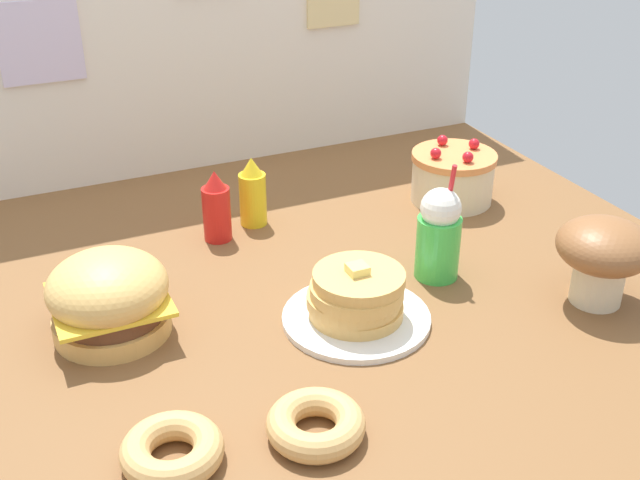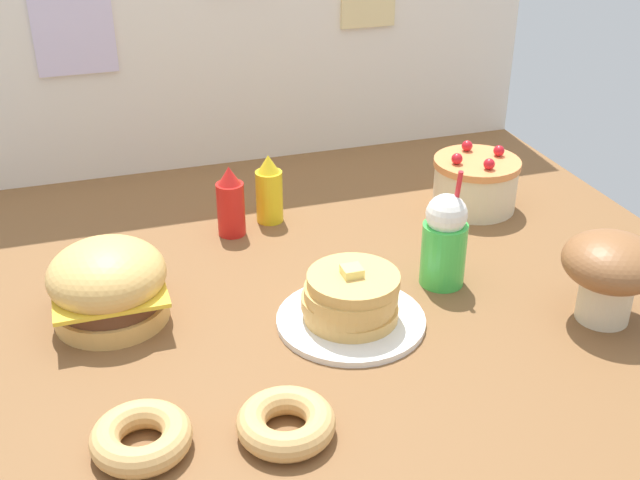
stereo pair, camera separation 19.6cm
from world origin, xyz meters
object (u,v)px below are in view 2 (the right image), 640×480
(donut_chocolate, at_px, (286,422))
(mustard_bottle, at_px, (269,191))
(layer_cake, at_px, (475,183))
(mushroom_stool, at_px, (611,269))
(donut_pink_glaze, at_px, (141,437))
(burger, at_px, (108,284))
(cream_soda_cup, at_px, (444,240))
(ketchup_bottle, at_px, (231,203))
(pancake_stack, at_px, (351,303))

(donut_chocolate, bearing_deg, mustard_bottle, 77.14)
(layer_cake, xyz_separation_m, mushroom_stool, (0.00, -0.66, 0.06))
(mustard_bottle, bearing_deg, donut_chocolate, -102.86)
(donut_chocolate, bearing_deg, donut_pink_glaze, 170.59)
(burger, height_order, mushroom_stool, mushroom_stool)
(cream_soda_cup, distance_m, mushroom_stool, 0.41)
(ketchup_bottle, bearing_deg, donut_chocolate, -95.45)
(pancake_stack, relative_size, cream_soda_cup, 1.13)
(layer_cake, relative_size, donut_pink_glaze, 1.34)
(pancake_stack, bearing_deg, ketchup_bottle, 107.46)
(burger, height_order, cream_soda_cup, cream_soda_cup)
(pancake_stack, bearing_deg, cream_soda_cup, 19.77)
(mustard_bottle, bearing_deg, donut_pink_glaze, -118.97)
(pancake_stack, xyz_separation_m, mustard_bottle, (-0.04, 0.60, 0.04))
(cream_soda_cup, bearing_deg, mustard_bottle, 124.39)
(donut_pink_glaze, bearing_deg, pancake_stack, 28.21)
(cream_soda_cup, relative_size, donut_pink_glaze, 1.61)
(mustard_bottle, distance_m, donut_pink_glaze, 1.01)
(donut_chocolate, bearing_deg, burger, 118.71)
(pancake_stack, height_order, mushroom_stool, mushroom_stool)
(pancake_stack, relative_size, donut_pink_glaze, 1.83)
(pancake_stack, distance_m, layer_cake, 0.77)
(burger, height_order, mustard_bottle, mustard_bottle)
(mustard_bottle, relative_size, donut_chocolate, 1.08)
(ketchup_bottle, bearing_deg, pancake_stack, -72.54)
(ketchup_bottle, xyz_separation_m, cream_soda_cup, (0.47, -0.44, 0.03))
(mustard_bottle, bearing_deg, pancake_stack, -85.78)
(layer_cake, bearing_deg, cream_soda_cup, -127.48)
(burger, distance_m, ketchup_bottle, 0.51)
(layer_cake, distance_m, ketchup_bottle, 0.76)
(burger, distance_m, mustard_bottle, 0.64)
(pancake_stack, xyz_separation_m, donut_pink_glaze, (-0.53, -0.29, -0.03))
(pancake_stack, distance_m, donut_chocolate, 0.42)
(cream_soda_cup, bearing_deg, mushroom_stool, -42.55)
(mustard_bottle, xyz_separation_m, donut_chocolate, (-0.21, -0.93, -0.07))
(donut_pink_glaze, distance_m, donut_chocolate, 0.28)
(ketchup_bottle, bearing_deg, donut_pink_glaze, -113.40)
(layer_cake, relative_size, cream_soda_cup, 0.83)
(ketchup_bottle, xyz_separation_m, donut_chocolate, (-0.08, -0.88, -0.07))
(mushroom_stool, bearing_deg, pancake_stack, 164.00)
(burger, bearing_deg, layer_cake, 14.35)
(pancake_stack, height_order, cream_soda_cup, cream_soda_cup)
(donut_pink_glaze, relative_size, mushroom_stool, 0.85)
(burger, bearing_deg, ketchup_bottle, 42.87)
(ketchup_bottle, distance_m, mustard_bottle, 0.14)
(pancake_stack, bearing_deg, donut_chocolate, -127.67)
(cream_soda_cup, bearing_deg, donut_chocolate, -141.47)
(burger, relative_size, donut_pink_glaze, 1.43)
(donut_pink_glaze, bearing_deg, mushroom_stool, 5.89)
(burger, bearing_deg, donut_pink_glaze, -88.32)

